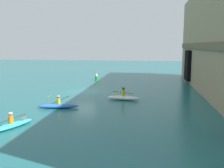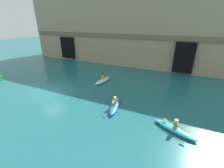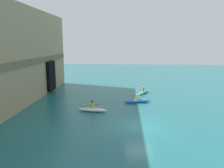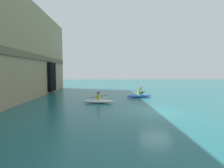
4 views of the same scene
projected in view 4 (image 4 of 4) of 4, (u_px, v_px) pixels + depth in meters
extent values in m
plane|color=#1E6066|center=(156.00, 112.00, 14.90)|extent=(120.00, 120.00, 0.00)
cube|color=brown|center=(13.00, 52.00, 16.88)|extent=(37.32, 0.24, 0.74)
cube|color=black|center=(51.00, 77.00, 28.01)|extent=(2.82, 0.70, 4.54)
ellipsoid|color=white|center=(98.00, 101.00, 18.95)|extent=(1.11, 3.33, 0.42)
cylinder|color=gold|center=(98.00, 97.00, 18.91)|extent=(0.35, 0.35, 0.59)
sphere|color=brown|center=(98.00, 93.00, 18.88)|extent=(0.23, 0.23, 0.23)
cylinder|color=#232328|center=(98.00, 92.00, 18.88)|extent=(0.29, 0.29, 0.06)
cylinder|color=black|center=(98.00, 97.00, 18.91)|extent=(0.33, 1.99, 0.30)
ellipsoid|color=yellow|center=(106.00, 97.00, 19.07)|extent=(0.24, 0.46, 0.11)
ellipsoid|color=yellow|center=(90.00, 96.00, 18.75)|extent=(0.24, 0.46, 0.11)
ellipsoid|color=#33B2C6|center=(140.00, 91.00, 28.68)|extent=(3.36, 1.99, 0.33)
cylinder|color=orange|center=(140.00, 89.00, 28.66)|extent=(0.32, 0.32, 0.48)
sphere|color=#9E704C|center=(141.00, 87.00, 28.63)|extent=(0.21, 0.21, 0.21)
cylinder|color=silver|center=(141.00, 86.00, 28.62)|extent=(0.27, 0.27, 0.06)
cylinder|color=black|center=(140.00, 89.00, 28.65)|extent=(1.77, 1.15, 0.30)
ellipsoid|color=#D84C19|center=(143.00, 88.00, 29.43)|extent=(0.47, 0.39, 0.11)
ellipsoid|color=#D84C19|center=(138.00, 90.00, 27.88)|extent=(0.47, 0.39, 0.11)
ellipsoid|color=blue|center=(139.00, 96.00, 23.20)|extent=(1.43, 3.55, 0.40)
cylinder|color=gold|center=(139.00, 93.00, 23.16)|extent=(0.32, 0.32, 0.46)
sphere|color=brown|center=(139.00, 90.00, 23.14)|extent=(0.22, 0.22, 0.22)
cylinder|color=silver|center=(139.00, 90.00, 23.13)|extent=(0.27, 0.27, 0.06)
cylinder|color=black|center=(139.00, 93.00, 23.16)|extent=(0.38, 1.83, 0.86)
ellipsoid|color=yellow|center=(133.00, 95.00, 23.02)|extent=(0.25, 0.45, 0.23)
ellipsoid|color=yellow|center=(145.00, 90.00, 23.31)|extent=(0.25, 0.45, 0.23)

